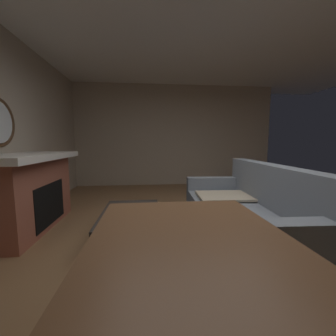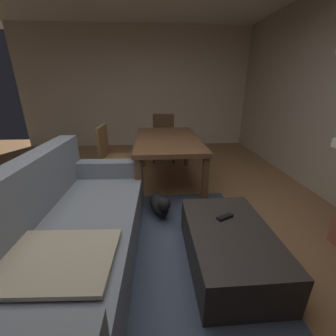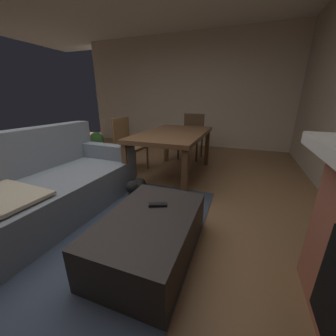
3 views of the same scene
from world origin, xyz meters
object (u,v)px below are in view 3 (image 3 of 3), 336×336
dining_chair_north (127,142)px  small_dog (137,188)px  tv_remote (158,205)px  ottoman_coffee_table (150,235)px  dining_table (173,137)px  dining_chair_east (192,133)px  potted_plant (97,141)px  couch (38,190)px

dining_chair_north → small_dog: dining_chair_north is taller
tv_remote → ottoman_coffee_table: bearing=154.3°
dining_table → dining_chair_east: size_ratio=1.81×
tv_remote → dining_chair_north: dining_chair_north is taller
ottoman_coffee_table → dining_chair_north: (1.77, 1.27, 0.34)m
potted_plant → dining_chair_north: bearing=-120.7°
dining_chair_east → potted_plant: dining_chair_east is taller
ottoman_coffee_table → dining_chair_north: 2.21m
dining_table → small_dog: (-0.96, 0.16, -0.50)m
dining_chair_east → dining_chair_north: same height
couch → tv_remote: size_ratio=13.70×
dining_table → potted_plant: size_ratio=3.40×
tv_remote → dining_chair_east: 2.86m
couch → dining_table: couch is taller
dining_chair_east → dining_table: bearing=179.7°
couch → potted_plant: (2.44, 1.20, -0.03)m
ottoman_coffee_table → tv_remote: size_ratio=6.71×
ottoman_coffee_table → dining_table: 1.87m
dining_table → dining_chair_east: (1.23, -0.01, -0.14)m
tv_remote → small_dog: 0.88m
potted_plant → dining_table: bearing=-109.8°
couch → dining_chair_north: 1.68m
ottoman_coffee_table → small_dog: ottoman_coffee_table is taller
dining_chair_east → dining_chair_north: 1.51m
couch → dining_chair_north: dining_chair_north is taller
tv_remote → potted_plant: 3.51m
couch → tv_remote: 1.38m
dining_table → dining_chair_east: 1.24m
tv_remote → dining_chair_east: dining_chair_east is taller
dining_chair_east → potted_plant: (-0.45, 2.18, -0.24)m
ottoman_coffee_table → potted_plant: size_ratio=2.17×
couch → dining_chair_east: dining_chair_east is taller
dining_table → small_dog: 1.09m
couch → potted_plant: 2.72m
tv_remote → small_dog: size_ratio=0.30×
dining_chair_north → small_dog: size_ratio=1.75×
dining_chair_east → potted_plant: bearing=101.7°
tv_remote → dining_chair_north: 2.05m
ottoman_coffee_table → small_dog: (0.81, 0.56, -0.02)m
couch → ottoman_coffee_table: size_ratio=2.04×
dining_chair_east → small_dog: (-2.19, 0.17, -0.36)m
dining_chair_north → tv_remote: bearing=-141.5°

